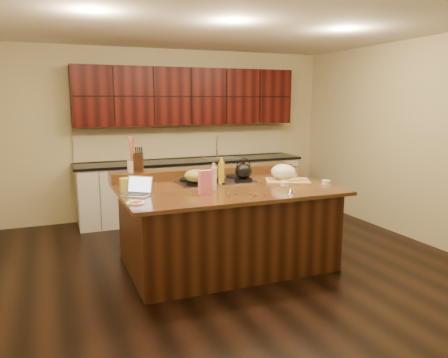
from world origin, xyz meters
name	(u,v)px	position (x,y,z in m)	size (l,w,h in m)	color
room	(226,149)	(0.00, 0.00, 1.35)	(5.52, 5.02, 2.72)	black
island	(226,225)	(0.00, 0.00, 0.46)	(2.40, 1.60, 0.92)	black
back_ledge	(205,172)	(0.00, 0.70, 0.98)	(2.40, 0.30, 0.12)	black
cooktop	(216,181)	(0.00, 0.30, 0.94)	(0.92, 0.52, 0.05)	gray
back_counter	(191,157)	(0.30, 2.23, 0.98)	(3.70, 0.66, 2.40)	silver
kettle	(243,171)	(0.30, 0.17, 1.06)	(0.21, 0.21, 0.18)	black
green_bowl	(196,176)	(-0.30, 0.17, 1.04)	(0.26, 0.26, 0.15)	olive
laptop	(138,190)	(-1.01, -0.07, 0.97)	(0.35, 0.34, 0.19)	#B7B7BC
oil_bottle	(221,174)	(-0.01, 0.11, 1.06)	(0.07, 0.07, 0.27)	gold
vinegar_bottle	(214,179)	(-0.19, -0.13, 1.04)	(0.06, 0.06, 0.25)	silver
wooden_tray	(284,174)	(0.79, 0.04, 1.01)	(0.62, 0.55, 0.21)	tan
ramekin_a	(326,182)	(1.15, -0.30, 0.94)	(0.10, 0.10, 0.04)	white
ramekin_b	(285,184)	(0.65, -0.21, 0.94)	(0.10, 0.10, 0.04)	white
ramekin_c	(293,175)	(1.06, 0.30, 0.94)	(0.10, 0.10, 0.04)	white
strainer_bowl	(289,171)	(1.08, 0.43, 0.97)	(0.24, 0.24, 0.09)	#996B3F
kitchen_timer	(291,190)	(0.50, -0.61, 0.96)	(0.08, 0.08, 0.07)	silver
pink_bag	(205,182)	(-0.35, -0.28, 1.05)	(0.13, 0.07, 0.25)	pink
candy_plate	(136,203)	(-1.11, -0.44, 0.93)	(0.18, 0.18, 0.01)	white
package_box	(125,185)	(-1.11, 0.13, 1.00)	(0.11, 0.08, 0.15)	#D3C34A
utensil_crock	(132,166)	(-0.93, 0.70, 1.11)	(0.12, 0.12, 0.14)	white
knife_block	(138,163)	(-0.85, 0.70, 1.15)	(0.11, 0.18, 0.22)	black
gumdrop_0	(229,196)	(-0.17, -0.51, 0.93)	(0.02, 0.02, 0.02)	red
gumdrop_1	(236,193)	(-0.06, -0.42, 0.93)	(0.02, 0.02, 0.02)	#198C26
gumdrop_2	(253,195)	(0.07, -0.56, 0.93)	(0.02, 0.02, 0.02)	red
gumdrop_3	(250,194)	(0.08, -0.49, 0.93)	(0.02, 0.02, 0.02)	#198C26
gumdrop_4	(254,193)	(0.12, -0.48, 0.93)	(0.02, 0.02, 0.02)	red
gumdrop_5	(228,194)	(-0.15, -0.43, 0.93)	(0.02, 0.02, 0.02)	#198C26
gumdrop_6	(254,196)	(0.07, -0.58, 0.93)	(0.02, 0.02, 0.02)	red
gumdrop_7	(250,193)	(0.09, -0.47, 0.93)	(0.02, 0.02, 0.02)	#198C26
gumdrop_8	(265,195)	(0.20, -0.59, 0.93)	(0.02, 0.02, 0.02)	red
gumdrop_9	(256,195)	(0.10, -0.59, 0.93)	(0.02, 0.02, 0.02)	#198C26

